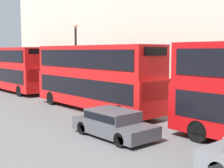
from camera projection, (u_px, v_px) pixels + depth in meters
name	position (u px, v px, depth m)	size (l,w,h in m)	color
bus_second_in_queue	(95.00, 75.00, 21.05)	(2.59, 10.95, 4.39)	red
bus_third_in_queue	(12.00, 67.00, 31.30)	(2.59, 11.48, 4.35)	red
car_hatchback	(113.00, 123.00, 14.62)	(1.88, 4.24, 1.27)	#47474C
street_lamp	(76.00, 52.00, 26.14)	(0.44, 0.44, 6.38)	black
pedestrian	(31.00, 80.00, 34.96)	(0.36, 0.36, 1.72)	maroon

